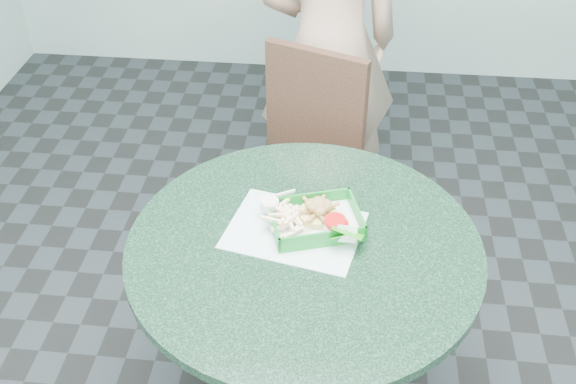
# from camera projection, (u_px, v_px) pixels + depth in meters

# --- Properties ---
(cafe_table) EXTENTS (0.99, 0.99, 0.75)m
(cafe_table) POSITION_uv_depth(u_px,v_px,m) (303.00, 291.00, 1.98)
(cafe_table) COLOR black
(cafe_table) RESTS_ON floor
(dining_chair) EXTENTS (0.41, 0.41, 0.93)m
(dining_chair) POSITION_uv_depth(u_px,v_px,m) (312.00, 156.00, 2.60)
(dining_chair) COLOR #552615
(dining_chair) RESTS_ON floor
(diner_person) EXTENTS (0.76, 0.61, 1.80)m
(diner_person) POSITION_uv_depth(u_px,v_px,m) (330.00, 28.00, 2.65)
(diner_person) COLOR #D0A58C
(diner_person) RESTS_ON floor
(placemat) EXTENTS (0.42, 0.35, 0.00)m
(placemat) POSITION_uv_depth(u_px,v_px,m) (294.00, 235.00, 1.91)
(placemat) COLOR silver
(placemat) RESTS_ON cafe_table
(food_basket) EXTENTS (0.25, 0.18, 0.05)m
(food_basket) POSITION_uv_depth(u_px,v_px,m) (315.00, 228.00, 1.91)
(food_basket) COLOR #117824
(food_basket) RESTS_ON placemat
(crab_sandwich) EXTENTS (0.11, 0.11, 0.07)m
(crab_sandwich) POSITION_uv_depth(u_px,v_px,m) (320.00, 215.00, 1.91)
(crab_sandwich) COLOR tan
(crab_sandwich) RESTS_ON food_basket
(fries_pile) EXTENTS (0.12, 0.13, 0.04)m
(fries_pile) POSITION_uv_depth(u_px,v_px,m) (284.00, 217.00, 1.92)
(fries_pile) COLOR #FFE5AE
(fries_pile) RESTS_ON food_basket
(sauce_ramekin) EXTENTS (0.05, 0.05, 0.03)m
(sauce_ramekin) POSITION_uv_depth(u_px,v_px,m) (277.00, 201.00, 1.96)
(sauce_ramekin) COLOR silver
(sauce_ramekin) RESTS_ON food_basket
(garnish_cup) EXTENTS (0.11, 0.11, 0.04)m
(garnish_cup) POSITION_uv_depth(u_px,v_px,m) (333.00, 237.00, 1.85)
(garnish_cup) COLOR silver
(garnish_cup) RESTS_ON food_basket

